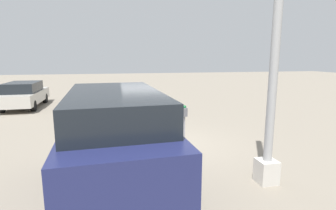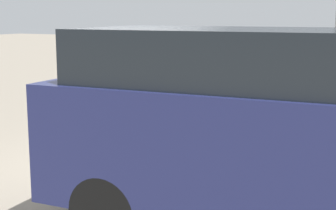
# 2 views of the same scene
# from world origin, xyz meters

# --- Properties ---
(ground_plane) EXTENTS (80.00, 80.00, 0.00)m
(ground_plane) POSITION_xyz_m (0.00, 0.00, 0.00)
(ground_plane) COLOR gray
(parking_meter_near) EXTENTS (0.22, 0.15, 1.47)m
(parking_meter_near) POSITION_xyz_m (0.47, 0.60, 1.09)
(parking_meter_near) COLOR #9E9EA3
(parking_meter_near) RESTS_ON ground
(lamp_post) EXTENTS (0.44, 0.44, 5.84)m
(lamp_post) POSITION_xyz_m (2.84, 1.95, 2.17)
(lamp_post) COLOR beige
(lamp_post) RESTS_ON ground
(parked_van) EXTENTS (4.61, 2.18, 2.22)m
(parked_van) POSITION_xyz_m (2.64, -1.47, 1.21)
(parked_van) COLOR navy
(parked_van) RESTS_ON ground
(car_distant) EXTENTS (4.50, 1.82, 1.49)m
(car_distant) POSITION_xyz_m (-8.50, -6.55, 0.78)
(car_distant) COLOR #B7B2A8
(car_distant) RESTS_ON ground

